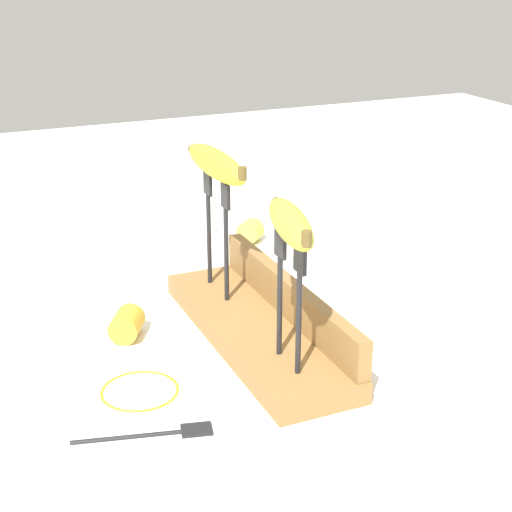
{
  "coord_description": "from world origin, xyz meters",
  "views": [
    {
      "loc": [
        0.92,
        -0.41,
        0.53
      ],
      "look_at": [
        0.0,
        0.0,
        0.13
      ],
      "focal_mm": 56.06,
      "sensor_mm": 36.0,
      "label": 1
    }
  ],
  "objects_px": {
    "banana_raised_left": "(216,164)",
    "wire_coil": "(140,390)",
    "banana_chunk_near": "(250,231)",
    "banana_chunk_far": "(127,324)",
    "banana_raised_right": "(290,223)",
    "fork_stand_right": "(289,289)",
    "fork_fallen_near": "(163,432)",
    "fork_stand_left": "(217,224)"
  },
  "relations": [
    {
      "from": "banana_raised_left",
      "to": "fork_fallen_near",
      "type": "xyz_separation_m",
      "value": [
        0.29,
        -0.18,
        -0.23
      ]
    },
    {
      "from": "fork_stand_left",
      "to": "wire_coil",
      "type": "bearing_deg",
      "value": -43.75
    },
    {
      "from": "fork_stand_left",
      "to": "banana_chunk_near",
      "type": "bearing_deg",
      "value": 147.09
    },
    {
      "from": "fork_stand_right",
      "to": "wire_coil",
      "type": "height_order",
      "value": "fork_stand_right"
    },
    {
      "from": "fork_stand_left",
      "to": "banana_raised_right",
      "type": "relative_size",
      "value": 1.02
    },
    {
      "from": "fork_stand_right",
      "to": "fork_fallen_near",
      "type": "bearing_deg",
      "value": -76.04
    },
    {
      "from": "fork_stand_left",
      "to": "wire_coil",
      "type": "relative_size",
      "value": 1.81
    },
    {
      "from": "fork_stand_right",
      "to": "fork_stand_left",
      "type": "bearing_deg",
      "value": 180.0
    },
    {
      "from": "wire_coil",
      "to": "fork_stand_right",
      "type": "bearing_deg",
      "value": 72.32
    },
    {
      "from": "banana_raised_right",
      "to": "banana_chunk_near",
      "type": "bearing_deg",
      "value": 161.93
    },
    {
      "from": "banana_raised_left",
      "to": "fork_fallen_near",
      "type": "distance_m",
      "value": 0.41
    },
    {
      "from": "banana_raised_right",
      "to": "wire_coil",
      "type": "height_order",
      "value": "banana_raised_right"
    },
    {
      "from": "banana_raised_right",
      "to": "fork_stand_left",
      "type": "bearing_deg",
      "value": -180.0
    },
    {
      "from": "fork_stand_left",
      "to": "banana_raised_right",
      "type": "bearing_deg",
      "value": 0.0
    },
    {
      "from": "fork_stand_left",
      "to": "fork_fallen_near",
      "type": "height_order",
      "value": "fork_stand_left"
    },
    {
      "from": "fork_stand_right",
      "to": "fork_fallen_near",
      "type": "relative_size",
      "value": 1.06
    },
    {
      "from": "banana_chunk_near",
      "to": "banana_chunk_far",
      "type": "distance_m",
      "value": 0.43
    },
    {
      "from": "banana_raised_left",
      "to": "banana_raised_right",
      "type": "xyz_separation_m",
      "value": [
        0.24,
        0.0,
        -0.01
      ]
    },
    {
      "from": "banana_chunk_near",
      "to": "wire_coil",
      "type": "height_order",
      "value": "banana_chunk_near"
    },
    {
      "from": "banana_chunk_near",
      "to": "wire_coil",
      "type": "xyz_separation_m",
      "value": [
        0.44,
        -0.34,
        -0.02
      ]
    },
    {
      "from": "banana_raised_left",
      "to": "wire_coil",
      "type": "xyz_separation_m",
      "value": [
        0.19,
        -0.18,
        -0.23
      ]
    },
    {
      "from": "fork_stand_left",
      "to": "wire_coil",
      "type": "height_order",
      "value": "fork_stand_left"
    },
    {
      "from": "banana_raised_left",
      "to": "fork_stand_right",
      "type": "bearing_deg",
      "value": 0.0
    },
    {
      "from": "banana_raised_right",
      "to": "banana_raised_left",
      "type": "bearing_deg",
      "value": -180.0
    },
    {
      "from": "banana_raised_left",
      "to": "banana_chunk_near",
      "type": "distance_m",
      "value": 0.36
    },
    {
      "from": "banana_chunk_near",
      "to": "wire_coil",
      "type": "distance_m",
      "value": 0.55
    },
    {
      "from": "banana_raised_left",
      "to": "banana_chunk_near",
      "type": "bearing_deg",
      "value": 147.08
    },
    {
      "from": "banana_chunk_far",
      "to": "wire_coil",
      "type": "height_order",
      "value": "banana_chunk_far"
    },
    {
      "from": "banana_raised_left",
      "to": "banana_raised_right",
      "type": "relative_size",
      "value": 1.15
    },
    {
      "from": "banana_chunk_near",
      "to": "fork_stand_right",
      "type": "bearing_deg",
      "value": -18.07
    },
    {
      "from": "fork_stand_left",
      "to": "banana_chunk_far",
      "type": "height_order",
      "value": "fork_stand_left"
    },
    {
      "from": "banana_raised_right",
      "to": "banana_chunk_near",
      "type": "xyz_separation_m",
      "value": [
        -0.49,
        0.16,
        -0.2
      ]
    },
    {
      "from": "fork_stand_right",
      "to": "fork_fallen_near",
      "type": "height_order",
      "value": "fork_stand_right"
    },
    {
      "from": "banana_raised_left",
      "to": "wire_coil",
      "type": "bearing_deg",
      "value": -43.74
    },
    {
      "from": "fork_stand_right",
      "to": "banana_chunk_near",
      "type": "relative_size",
      "value": 3.07
    },
    {
      "from": "banana_raised_right",
      "to": "wire_coil",
      "type": "bearing_deg",
      "value": -107.66
    },
    {
      "from": "fork_fallen_near",
      "to": "banana_chunk_near",
      "type": "distance_m",
      "value": 0.64
    },
    {
      "from": "fork_stand_right",
      "to": "banana_chunk_far",
      "type": "bearing_deg",
      "value": -143.31
    },
    {
      "from": "fork_stand_left",
      "to": "fork_stand_right",
      "type": "bearing_deg",
      "value": -0.0
    },
    {
      "from": "banana_raised_left",
      "to": "wire_coil",
      "type": "relative_size",
      "value": 2.02
    },
    {
      "from": "fork_stand_right",
      "to": "wire_coil",
      "type": "relative_size",
      "value": 1.72
    },
    {
      "from": "fork_stand_left",
      "to": "banana_raised_left",
      "type": "distance_m",
      "value": 0.09
    }
  ]
}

